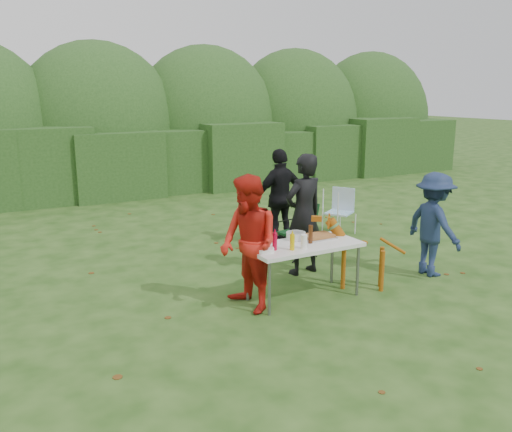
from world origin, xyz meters
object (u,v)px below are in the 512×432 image
dog (363,253)px  folding_table (304,248)px  camping_chair (297,230)px  mustard_bottle (292,242)px  beer_bottle (311,234)px  ketchup_bottle (275,241)px  person_cook (304,214)px  paper_towel_roll (263,237)px  child (434,224)px  person_red_jacket (249,244)px  person_black_puffy (280,197)px  lawn_chair (339,211)px

dog → folding_table: bearing=33.7°
camping_chair → mustard_bottle: bearing=45.0°
beer_bottle → dog: bearing=-4.7°
ketchup_bottle → person_cook: bearing=40.7°
ketchup_bottle → paper_towel_roll: bearing=105.6°
child → mustard_bottle: child is taller
child → mustard_bottle: 2.47m
folding_table → person_cook: 1.03m
folding_table → person_red_jacket: bearing=179.1°
folding_table → child: bearing=-3.9°
dog → camping_chair: 1.65m
person_red_jacket → mustard_bottle: person_red_jacket is taller
ketchup_bottle → camping_chair: bearing=49.1°
beer_bottle → ketchup_bottle: bearing=-176.5°
folding_table → person_black_puffy: bearing=65.1°
folding_table → dog: size_ratio=1.45×
person_black_puffy → mustard_bottle: size_ratio=8.48×
person_cook → mustard_bottle: 1.30m
folding_table → beer_bottle: size_ratio=6.25×
dog → mustard_bottle: (-1.21, -0.07, 0.35)m
person_black_puffy → mustard_bottle: (-1.36, -2.49, -0.01)m
camping_chair → mustard_bottle: (-1.21, -1.73, 0.39)m
person_red_jacket → camping_chair: size_ratio=1.88×
person_cook → dog: bearing=105.2°
child → ketchup_bottle: (-2.65, 0.10, 0.08)m
ketchup_bottle → mustard_bottle: bearing=-28.9°
folding_table → paper_towel_roll: size_ratio=5.77×
person_black_puffy → mustard_bottle: 2.84m
ketchup_bottle → child: bearing=-2.2°
person_black_puffy → dog: bearing=81.7°
mustard_bottle → ketchup_bottle: size_ratio=0.91×
child → paper_towel_roll: (-2.71, 0.29, 0.10)m
person_black_puffy → lawn_chair: (1.39, 0.11, -0.42)m
person_cook → ketchup_bottle: size_ratio=8.17×
person_red_jacket → beer_bottle: bearing=84.2°
lawn_chair → paper_towel_roll: size_ratio=3.29×
camping_chair → lawn_chair: camping_chair is taller
camping_chair → mustard_bottle: size_ratio=4.51×
beer_bottle → paper_towel_roll: size_ratio=0.92×
lawn_chair → beer_bottle: bearing=13.7°
paper_towel_roll → beer_bottle: bearing=-14.1°
child → ketchup_bottle: size_ratio=6.96×
camping_chair → ketchup_bottle: (-1.40, -1.62, 0.40)m
folding_table → child: child is taller
lawn_chair → beer_bottle: size_ratio=3.56×
person_cook → person_red_jacket: person_cook is taller
folding_table → person_red_jacket: size_ratio=0.88×
folding_table → mustard_bottle: size_ratio=7.50×
person_red_jacket → camping_chair: bearing=128.0°
paper_towel_roll → mustard_bottle: bearing=-50.4°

